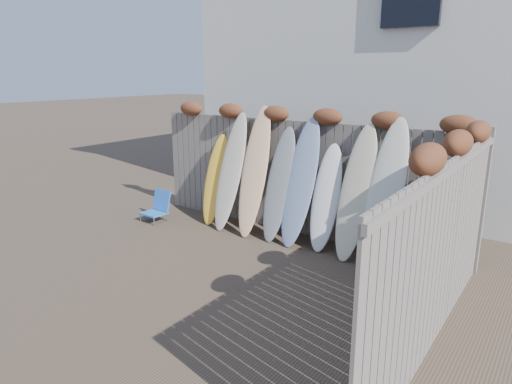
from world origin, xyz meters
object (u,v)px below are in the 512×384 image
Objects in this scene: lattice_panel at (458,231)px; surfboard_0 at (215,180)px; beach_chair at (158,207)px; wooden_crate at (424,283)px.

lattice_panel reaches higher than surfboard_0.
surfboard_0 reaches higher than beach_chair.
wooden_crate is (5.19, -0.47, 0.03)m from beach_chair.
wooden_crate reaches higher than beach_chair.
lattice_panel is at bearing -10.50° from surfboard_0.
lattice_panel reaches higher than beach_chair.
wooden_crate is 4.36m from surfboard_0.
beach_chair is 5.47m from lattice_panel.
surfboard_0 is (-4.44, 0.66, -0.08)m from lattice_panel.
wooden_crate is at bearing -5.15° from beach_chair.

